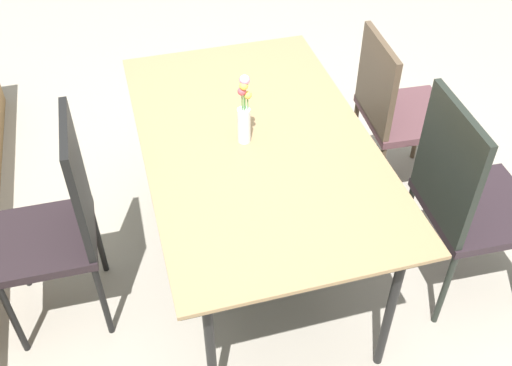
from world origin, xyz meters
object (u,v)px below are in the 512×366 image
at_px(chair_near_right, 396,107).
at_px(flower_vase, 244,114).
at_px(dining_table, 256,148).
at_px(chair_far_side, 61,220).
at_px(chair_near_left, 466,195).

bearing_deg(chair_near_right, flower_vase, -64.75).
bearing_deg(flower_vase, dining_table, -95.22).
height_order(chair_far_side, flower_vase, flower_vase).
height_order(dining_table, chair_far_side, chair_far_side).
bearing_deg(chair_near_left, chair_near_right, -178.41).
xyz_separation_m(dining_table, chair_near_right, (0.36, -0.84, -0.19)).
bearing_deg(dining_table, chair_near_left, -112.82).
relative_size(dining_table, chair_near_right, 1.68).
xyz_separation_m(dining_table, flower_vase, (0.00, 0.05, 0.18)).
relative_size(chair_near_left, chair_far_side, 1.01).
distance_m(chair_far_side, flower_vase, 0.86).
xyz_separation_m(chair_near_left, flower_vase, (0.35, 0.87, 0.34)).
bearing_deg(chair_near_left, flower_vase, -109.25).
bearing_deg(dining_table, chair_near_right, -66.99).
xyz_separation_m(chair_near_left, chair_near_right, (0.70, -0.01, -0.03)).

